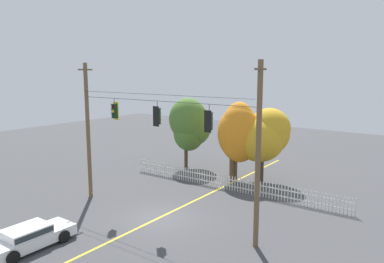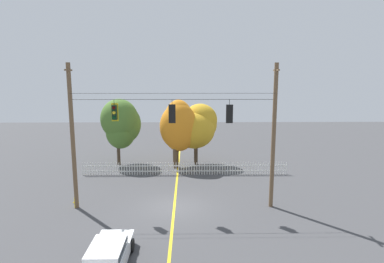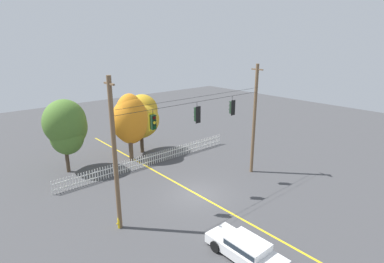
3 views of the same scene
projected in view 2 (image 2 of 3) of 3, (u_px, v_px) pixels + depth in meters
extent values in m
plane|color=#424244|center=(174.00, 207.00, 20.95)|extent=(80.00, 80.00, 0.00)
cube|color=gold|center=(174.00, 207.00, 20.95)|extent=(0.16, 36.00, 0.01)
cylinder|color=brown|center=(73.00, 138.00, 20.08)|extent=(0.26, 0.26, 9.26)
cylinder|color=brown|center=(274.00, 137.00, 20.27)|extent=(0.26, 0.26, 9.26)
cube|color=brown|center=(68.00, 70.00, 19.38)|extent=(0.10, 1.10, 0.10)
cube|color=brown|center=(276.00, 70.00, 19.57)|extent=(0.10, 1.10, 0.10)
cylinder|color=black|center=(173.00, 99.00, 19.78)|extent=(12.47, 0.02, 0.02)
cylinder|color=black|center=(173.00, 93.00, 19.46)|extent=(12.47, 0.02, 0.02)
cylinder|color=black|center=(114.00, 102.00, 19.75)|extent=(0.03, 0.03, 0.34)
cube|color=yellow|center=(115.00, 112.00, 19.98)|extent=(0.43, 0.02, 1.14)
cube|color=black|center=(114.00, 112.00, 19.85)|extent=(0.30, 0.24, 0.92)
cylinder|color=#410706|center=(114.00, 108.00, 19.67)|extent=(0.20, 0.03, 0.20)
cube|color=black|center=(114.00, 106.00, 19.61)|extent=(0.22, 0.12, 0.06)
cylinder|color=yellow|center=(114.00, 113.00, 19.72)|extent=(0.20, 0.03, 0.20)
cube|color=black|center=(114.00, 111.00, 19.66)|extent=(0.22, 0.12, 0.06)
cylinder|color=#073513|center=(114.00, 118.00, 19.77)|extent=(0.20, 0.03, 0.20)
cube|color=black|center=(114.00, 116.00, 19.71)|extent=(0.22, 0.12, 0.06)
cylinder|color=black|center=(172.00, 103.00, 19.81)|extent=(0.03, 0.03, 0.40)
cube|color=black|center=(172.00, 114.00, 19.79)|extent=(0.43, 0.02, 1.17)
cube|color=black|center=(172.00, 114.00, 19.92)|extent=(0.30, 0.24, 0.94)
cylinder|color=#410706|center=(172.00, 108.00, 20.00)|extent=(0.20, 0.03, 0.20)
cube|color=black|center=(172.00, 106.00, 20.03)|extent=(0.22, 0.12, 0.06)
cylinder|color=yellow|center=(172.00, 113.00, 20.05)|extent=(0.20, 0.03, 0.20)
cube|color=black|center=(172.00, 111.00, 20.08)|extent=(0.22, 0.12, 0.06)
cylinder|color=#073513|center=(172.00, 118.00, 20.11)|extent=(0.20, 0.03, 0.20)
cube|color=black|center=(172.00, 116.00, 20.13)|extent=(0.22, 0.12, 0.06)
cylinder|color=black|center=(229.00, 103.00, 19.86)|extent=(0.03, 0.03, 0.42)
cube|color=black|center=(230.00, 114.00, 19.85)|extent=(0.43, 0.02, 1.16)
cube|color=#1E3323|center=(229.00, 114.00, 19.98)|extent=(0.30, 0.24, 0.94)
cylinder|color=#410706|center=(229.00, 108.00, 20.06)|extent=(0.20, 0.03, 0.20)
cube|color=#1E3323|center=(229.00, 107.00, 20.08)|extent=(0.22, 0.12, 0.06)
cylinder|color=yellow|center=(229.00, 113.00, 20.11)|extent=(0.20, 0.03, 0.20)
cube|color=#1E3323|center=(229.00, 112.00, 20.14)|extent=(0.22, 0.12, 0.06)
cylinder|color=#073513|center=(229.00, 118.00, 20.16)|extent=(0.20, 0.03, 0.20)
cube|color=#1E3323|center=(229.00, 116.00, 20.19)|extent=(0.22, 0.12, 0.06)
cube|color=silver|center=(83.00, 169.00, 27.62)|extent=(0.06, 0.04, 1.11)
cube|color=silver|center=(85.00, 169.00, 27.62)|extent=(0.06, 0.04, 1.11)
cube|color=silver|center=(88.00, 169.00, 27.62)|extent=(0.06, 0.04, 1.11)
cube|color=silver|center=(90.00, 169.00, 27.63)|extent=(0.06, 0.04, 1.11)
cube|color=silver|center=(93.00, 169.00, 27.63)|extent=(0.06, 0.04, 1.11)
cube|color=silver|center=(96.00, 169.00, 27.63)|extent=(0.06, 0.04, 1.11)
cube|color=silver|center=(98.00, 169.00, 27.64)|extent=(0.06, 0.04, 1.11)
cube|color=silver|center=(101.00, 169.00, 27.64)|extent=(0.06, 0.04, 1.11)
cube|color=silver|center=(103.00, 169.00, 27.64)|extent=(0.06, 0.04, 1.11)
cube|color=silver|center=(106.00, 169.00, 27.65)|extent=(0.06, 0.04, 1.11)
cube|color=silver|center=(109.00, 169.00, 27.65)|extent=(0.06, 0.04, 1.11)
cube|color=silver|center=(111.00, 169.00, 27.65)|extent=(0.06, 0.04, 1.11)
cube|color=silver|center=(114.00, 169.00, 27.66)|extent=(0.06, 0.04, 1.11)
cube|color=silver|center=(116.00, 169.00, 27.66)|extent=(0.06, 0.04, 1.11)
cube|color=silver|center=(119.00, 169.00, 27.66)|extent=(0.06, 0.04, 1.11)
cube|color=silver|center=(122.00, 169.00, 27.67)|extent=(0.06, 0.04, 1.11)
cube|color=silver|center=(124.00, 169.00, 27.67)|extent=(0.06, 0.04, 1.11)
cube|color=silver|center=(127.00, 169.00, 27.67)|extent=(0.06, 0.04, 1.11)
cube|color=silver|center=(129.00, 169.00, 27.68)|extent=(0.06, 0.04, 1.11)
cube|color=silver|center=(132.00, 169.00, 27.68)|extent=(0.06, 0.04, 1.11)
cube|color=silver|center=(135.00, 169.00, 27.68)|extent=(0.06, 0.04, 1.11)
cube|color=silver|center=(137.00, 169.00, 27.69)|extent=(0.06, 0.04, 1.11)
cube|color=silver|center=(140.00, 169.00, 27.69)|extent=(0.06, 0.04, 1.11)
cube|color=silver|center=(142.00, 169.00, 27.69)|extent=(0.06, 0.04, 1.11)
cube|color=silver|center=(145.00, 169.00, 27.70)|extent=(0.06, 0.04, 1.11)
cube|color=silver|center=(148.00, 169.00, 27.70)|extent=(0.06, 0.04, 1.11)
cube|color=silver|center=(150.00, 169.00, 27.70)|extent=(0.06, 0.04, 1.11)
cube|color=silver|center=(153.00, 169.00, 27.71)|extent=(0.06, 0.04, 1.11)
cube|color=silver|center=(155.00, 169.00, 27.71)|extent=(0.06, 0.04, 1.11)
cube|color=silver|center=(158.00, 169.00, 27.72)|extent=(0.06, 0.04, 1.11)
cube|color=silver|center=(161.00, 169.00, 27.72)|extent=(0.06, 0.04, 1.11)
cube|color=silver|center=(163.00, 169.00, 27.72)|extent=(0.06, 0.04, 1.11)
cube|color=silver|center=(166.00, 169.00, 27.73)|extent=(0.06, 0.04, 1.11)
cube|color=silver|center=(168.00, 169.00, 27.73)|extent=(0.06, 0.04, 1.11)
cube|color=silver|center=(171.00, 169.00, 27.73)|extent=(0.06, 0.04, 1.11)
cube|color=silver|center=(174.00, 169.00, 27.74)|extent=(0.06, 0.04, 1.11)
cube|color=silver|center=(176.00, 169.00, 27.74)|extent=(0.06, 0.04, 1.11)
cube|color=silver|center=(179.00, 169.00, 27.74)|extent=(0.06, 0.04, 1.11)
cube|color=silver|center=(181.00, 169.00, 27.75)|extent=(0.06, 0.04, 1.11)
cube|color=silver|center=(184.00, 169.00, 27.75)|extent=(0.06, 0.04, 1.11)
cube|color=silver|center=(186.00, 169.00, 27.75)|extent=(0.06, 0.04, 1.11)
cube|color=silver|center=(189.00, 169.00, 27.76)|extent=(0.06, 0.04, 1.11)
cube|color=silver|center=(192.00, 169.00, 27.76)|extent=(0.06, 0.04, 1.11)
cube|color=silver|center=(194.00, 169.00, 27.76)|extent=(0.06, 0.04, 1.11)
cube|color=silver|center=(197.00, 169.00, 27.77)|extent=(0.06, 0.04, 1.11)
cube|color=silver|center=(199.00, 169.00, 27.77)|extent=(0.06, 0.04, 1.11)
cube|color=silver|center=(202.00, 169.00, 27.77)|extent=(0.06, 0.04, 1.11)
cube|color=silver|center=(204.00, 169.00, 27.78)|extent=(0.06, 0.04, 1.11)
cube|color=silver|center=(207.00, 169.00, 27.78)|extent=(0.06, 0.04, 1.11)
cube|color=silver|center=(210.00, 168.00, 27.78)|extent=(0.06, 0.04, 1.11)
cube|color=silver|center=(212.00, 168.00, 27.79)|extent=(0.06, 0.04, 1.11)
cube|color=silver|center=(215.00, 168.00, 27.79)|extent=(0.06, 0.04, 1.11)
cube|color=silver|center=(217.00, 168.00, 27.79)|extent=(0.06, 0.04, 1.11)
cube|color=silver|center=(220.00, 168.00, 27.80)|extent=(0.06, 0.04, 1.11)
cube|color=silver|center=(223.00, 168.00, 27.80)|extent=(0.06, 0.04, 1.11)
cube|color=silver|center=(225.00, 168.00, 27.80)|extent=(0.06, 0.04, 1.11)
cube|color=silver|center=(228.00, 168.00, 27.81)|extent=(0.06, 0.04, 1.11)
cube|color=silver|center=(230.00, 168.00, 27.81)|extent=(0.06, 0.04, 1.11)
cube|color=silver|center=(233.00, 168.00, 27.81)|extent=(0.06, 0.04, 1.11)
cube|color=silver|center=(235.00, 168.00, 27.82)|extent=(0.06, 0.04, 1.11)
cube|color=silver|center=(238.00, 168.00, 27.82)|extent=(0.06, 0.04, 1.11)
cube|color=silver|center=(241.00, 168.00, 27.83)|extent=(0.06, 0.04, 1.11)
cube|color=silver|center=(243.00, 168.00, 27.83)|extent=(0.06, 0.04, 1.11)
cube|color=silver|center=(246.00, 168.00, 27.83)|extent=(0.06, 0.04, 1.11)
cube|color=silver|center=(248.00, 168.00, 27.84)|extent=(0.06, 0.04, 1.11)
cube|color=silver|center=(251.00, 168.00, 27.84)|extent=(0.06, 0.04, 1.11)
cube|color=silver|center=(253.00, 168.00, 27.84)|extent=(0.06, 0.04, 1.11)
cube|color=silver|center=(256.00, 168.00, 27.85)|extent=(0.06, 0.04, 1.11)
cube|color=silver|center=(258.00, 168.00, 27.85)|extent=(0.06, 0.04, 1.11)
cube|color=silver|center=(261.00, 168.00, 27.85)|extent=(0.06, 0.04, 1.11)
cube|color=silver|center=(264.00, 168.00, 27.86)|extent=(0.06, 0.04, 1.11)
cube|color=silver|center=(266.00, 168.00, 27.86)|extent=(0.06, 0.04, 1.11)
cube|color=silver|center=(269.00, 168.00, 27.86)|extent=(0.06, 0.04, 1.11)
cube|color=silver|center=(271.00, 168.00, 27.87)|extent=(0.06, 0.04, 1.11)
cube|color=silver|center=(274.00, 168.00, 27.87)|extent=(0.06, 0.04, 1.11)
cube|color=silver|center=(276.00, 168.00, 27.87)|extent=(0.06, 0.04, 1.11)
cube|color=silver|center=(279.00, 168.00, 27.88)|extent=(0.06, 0.04, 1.11)
cube|color=silver|center=(282.00, 168.00, 27.88)|extent=(0.06, 0.04, 1.11)
cube|color=silver|center=(284.00, 168.00, 27.88)|extent=(0.06, 0.04, 1.11)
cube|color=silver|center=(287.00, 168.00, 27.89)|extent=(0.06, 0.04, 1.11)
cube|color=silver|center=(185.00, 171.00, 27.82)|extent=(17.70, 0.03, 0.08)
cube|color=silver|center=(185.00, 166.00, 27.74)|extent=(17.70, 0.03, 0.08)
cylinder|color=#473828|center=(119.00, 153.00, 30.93)|extent=(0.32, 0.32, 2.34)
ellipsoid|color=#4C752D|center=(121.00, 132.00, 30.69)|extent=(2.80, 2.74, 3.23)
ellipsoid|color=#4C752D|center=(124.00, 124.00, 30.93)|extent=(3.33, 3.16, 3.80)
ellipsoid|color=#4C752D|center=(119.00, 119.00, 30.45)|extent=(3.57, 3.18, 3.87)
cylinder|color=brown|center=(175.00, 154.00, 29.74)|extent=(0.40, 0.40, 2.67)
ellipsoid|color=orange|center=(177.00, 127.00, 29.76)|extent=(3.26, 2.95, 4.16)
ellipsoid|color=orange|center=(179.00, 123.00, 29.60)|extent=(3.03, 2.51, 3.87)
cylinder|color=brown|center=(177.00, 154.00, 30.00)|extent=(0.34, 0.34, 2.48)
ellipsoid|color=orange|center=(179.00, 127.00, 29.72)|extent=(3.34, 2.88, 4.53)
ellipsoid|color=orange|center=(179.00, 123.00, 29.70)|extent=(2.82, 2.33, 4.28)
cylinder|color=#473828|center=(196.00, 152.00, 31.01)|extent=(0.37, 0.37, 2.46)
ellipsoid|color=gold|center=(194.00, 130.00, 30.48)|extent=(4.02, 3.48, 3.59)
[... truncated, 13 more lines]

